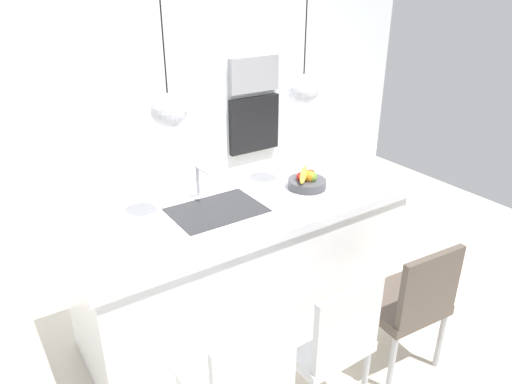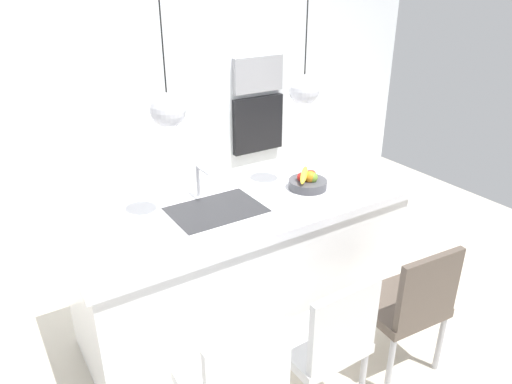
# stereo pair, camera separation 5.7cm
# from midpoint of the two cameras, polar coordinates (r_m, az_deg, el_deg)

# --- Properties ---
(floor) EXTENTS (6.60, 6.60, 0.00)m
(floor) POSITION_cam_midpoint_polar(r_m,az_deg,el_deg) (3.54, -0.94, -15.00)
(floor) COLOR beige
(floor) RESTS_ON ground
(back_wall) EXTENTS (6.00, 0.10, 2.60)m
(back_wall) POSITION_cam_midpoint_polar(r_m,az_deg,el_deg) (4.33, -12.78, 11.27)
(back_wall) COLOR white
(back_wall) RESTS_ON ground
(kitchen_island) EXTENTS (2.21, 0.90, 0.93)m
(kitchen_island) POSITION_cam_midpoint_polar(r_m,az_deg,el_deg) (3.26, -0.99, -8.63)
(kitchen_island) COLOR white
(kitchen_island) RESTS_ON ground
(sink_basin) EXTENTS (0.56, 0.40, 0.02)m
(sink_basin) POSITION_cam_midpoint_polar(r_m,az_deg,el_deg) (2.95, -4.22, -2.22)
(sink_basin) COLOR #2D2D30
(sink_basin) RESTS_ON kitchen_island
(faucet) EXTENTS (0.02, 0.17, 0.22)m
(faucet) POSITION_cam_midpoint_polar(r_m,az_deg,el_deg) (3.06, -6.21, 1.78)
(faucet) COLOR silver
(faucet) RESTS_ON kitchen_island
(fruit_bowl) EXTENTS (0.26, 0.26, 0.16)m
(fruit_bowl) POSITION_cam_midpoint_polar(r_m,az_deg,el_deg) (3.23, 6.74, 1.27)
(fruit_bowl) COLOR #4C4C51
(fruit_bowl) RESTS_ON kitchen_island
(microwave) EXTENTS (0.54, 0.08, 0.34)m
(microwave) POSITION_cam_midpoint_polar(r_m,az_deg,el_deg) (4.74, 0.54, 13.92)
(microwave) COLOR #9E9EA3
(microwave) RESTS_ON back_wall
(oven) EXTENTS (0.56, 0.08, 0.56)m
(oven) POSITION_cam_midpoint_polar(r_m,az_deg,el_deg) (4.86, 0.52, 8.12)
(oven) COLOR black
(oven) RESTS_ON back_wall
(chair_middle) EXTENTS (0.45, 0.41, 0.90)m
(chair_middle) POSITION_cam_midpoint_polar(r_m,az_deg,el_deg) (2.64, 9.00, -17.15)
(chair_middle) COLOR silver
(chair_middle) RESTS_ON ground
(chair_far) EXTENTS (0.49, 0.46, 0.89)m
(chair_far) POSITION_cam_midpoint_polar(r_m,az_deg,el_deg) (3.02, 18.28, -12.48)
(chair_far) COLOR brown
(chair_far) RESTS_ON ground
(pendant_light_left) EXTENTS (0.19, 0.19, 0.79)m
(pendant_light_left) POSITION_cam_midpoint_polar(r_m,az_deg,el_deg) (2.60, -9.89, 9.66)
(pendant_light_left) COLOR silver
(pendant_light_right) EXTENTS (0.19, 0.19, 0.79)m
(pendant_light_right) POSITION_cam_midpoint_polar(r_m,az_deg,el_deg) (3.06, 6.32, 12.10)
(pendant_light_right) COLOR silver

